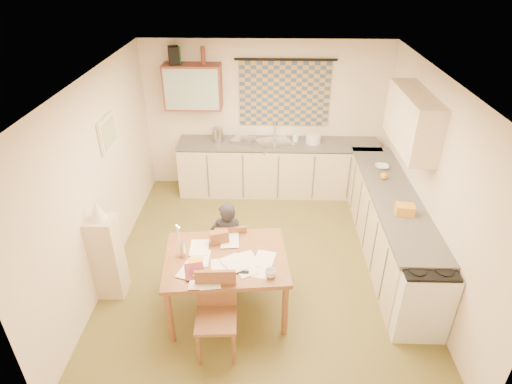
{
  "coord_description": "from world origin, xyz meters",
  "views": [
    {
      "loc": [
        0.03,
        -4.53,
        3.75
      ],
      "look_at": [
        -0.1,
        0.2,
        0.99
      ],
      "focal_mm": 30.0,
      "sensor_mm": 36.0,
      "label": 1
    }
  ],
  "objects_px": {
    "counter_right": "(388,223)",
    "dining_table": "(227,282)",
    "counter_back": "(278,168)",
    "stove": "(418,295)",
    "chair_far": "(231,258)",
    "person": "(228,242)",
    "shelf_stand": "(107,257)"
  },
  "relations": [
    {
      "from": "counter_right",
      "to": "dining_table",
      "type": "relative_size",
      "value": 2.05
    },
    {
      "from": "counter_back",
      "to": "counter_right",
      "type": "bearing_deg",
      "value": -47.55
    },
    {
      "from": "stove",
      "to": "chair_far",
      "type": "distance_m",
      "value": 2.27
    },
    {
      "from": "stove",
      "to": "chair_far",
      "type": "xyz_separation_m",
      "value": [
        -2.11,
        0.8,
        -0.19
      ]
    },
    {
      "from": "counter_back",
      "to": "person",
      "type": "relative_size",
      "value": 2.93
    },
    {
      "from": "counter_back",
      "to": "chair_far",
      "type": "distance_m",
      "value": 2.28
    },
    {
      "from": "chair_far",
      "to": "shelf_stand",
      "type": "height_order",
      "value": "shelf_stand"
    },
    {
      "from": "counter_right",
      "to": "chair_far",
      "type": "bearing_deg",
      "value": -165.14
    },
    {
      "from": "dining_table",
      "to": "shelf_stand",
      "type": "distance_m",
      "value": 1.46
    },
    {
      "from": "counter_back",
      "to": "dining_table",
      "type": "height_order",
      "value": "counter_back"
    },
    {
      "from": "dining_table",
      "to": "counter_right",
      "type": "bearing_deg",
      "value": 22.74
    },
    {
      "from": "dining_table",
      "to": "chair_far",
      "type": "bearing_deg",
      "value": 84.37
    },
    {
      "from": "stove",
      "to": "chair_far",
      "type": "bearing_deg",
      "value": 159.19
    },
    {
      "from": "dining_table",
      "to": "chair_far",
      "type": "relative_size",
      "value": 1.72
    },
    {
      "from": "dining_table",
      "to": "shelf_stand",
      "type": "bearing_deg",
      "value": 165.36
    },
    {
      "from": "counter_right",
      "to": "person",
      "type": "height_order",
      "value": "person"
    },
    {
      "from": "dining_table",
      "to": "shelf_stand",
      "type": "xyz_separation_m",
      "value": [
        -1.43,
        0.22,
        0.16
      ]
    },
    {
      "from": "stove",
      "to": "person",
      "type": "relative_size",
      "value": 0.79
    },
    {
      "from": "stove",
      "to": "shelf_stand",
      "type": "xyz_separation_m",
      "value": [
        -3.54,
        0.43,
        0.1
      ]
    },
    {
      "from": "stove",
      "to": "dining_table",
      "type": "distance_m",
      "value": 2.12
    },
    {
      "from": "counter_back",
      "to": "shelf_stand",
      "type": "relative_size",
      "value": 3.05
    },
    {
      "from": "chair_far",
      "to": "shelf_stand",
      "type": "xyz_separation_m",
      "value": [
        -1.43,
        -0.38,
        0.28
      ]
    },
    {
      "from": "counter_right",
      "to": "chair_far",
      "type": "xyz_separation_m",
      "value": [
        -2.11,
        -0.56,
        -0.19
      ]
    },
    {
      "from": "counter_right",
      "to": "chair_far",
      "type": "relative_size",
      "value": 3.53
    },
    {
      "from": "counter_right",
      "to": "person",
      "type": "relative_size",
      "value": 2.62
    },
    {
      "from": "dining_table",
      "to": "person",
      "type": "relative_size",
      "value": 1.28
    },
    {
      "from": "chair_far",
      "to": "counter_back",
      "type": "bearing_deg",
      "value": -114.71
    },
    {
      "from": "counter_back",
      "to": "chair_far",
      "type": "bearing_deg",
      "value": -106.13
    },
    {
      "from": "stove",
      "to": "dining_table",
      "type": "xyz_separation_m",
      "value": [
        -2.11,
        0.21,
        -0.07
      ]
    },
    {
      "from": "counter_right",
      "to": "person",
      "type": "distance_m",
      "value": 2.23
    },
    {
      "from": "counter_right",
      "to": "counter_back",
      "type": "bearing_deg",
      "value": 132.45
    },
    {
      "from": "person",
      "to": "shelf_stand",
      "type": "bearing_deg",
      "value": 10.67
    }
  ]
}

